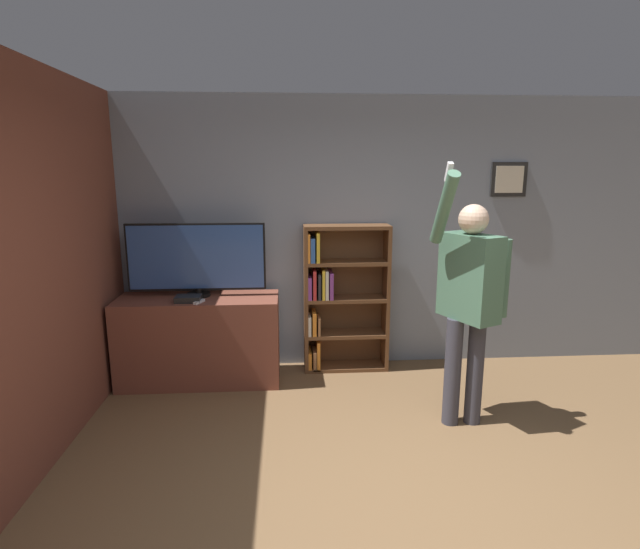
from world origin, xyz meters
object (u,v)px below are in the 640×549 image
game_console (188,299)px  person (469,294)px  television (197,259)px  bookshelf (339,298)px

game_console → person: bearing=-20.2°
television → person: person is taller
television → bookshelf: size_ratio=0.87×
person → television: bearing=-140.0°
game_console → person: (2.28, -0.84, 0.22)m
television → bookshelf: 1.43m
game_console → television: bearing=73.4°
bookshelf → person: size_ratio=0.72×
television → game_console: bearing=-106.6°
person → bookshelf: bearing=-169.1°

